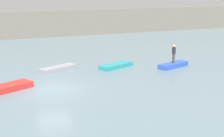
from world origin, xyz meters
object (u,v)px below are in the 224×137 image
Objects in this scene: rowboat_grey at (58,69)px; rowboat_teal at (116,66)px; person_dark_shirt at (174,53)px; rowboat_red at (6,88)px; rowboat_blue at (173,65)px.

rowboat_grey reaches higher than rowboat_teal.
rowboat_teal is at bearing -31.01° from rowboat_grey.
person_dark_shirt reaches higher than rowboat_teal.
rowboat_blue is at bearing -19.29° from rowboat_red.
person_dark_shirt reaches higher than rowboat_grey.
person_dark_shirt is at bearing 71.43° from rowboat_blue.
rowboat_red reaches higher than rowboat_teal.
rowboat_grey is 5.24m from rowboat_teal.
rowboat_blue is at bearing -90.00° from person_dark_shirt.
rowboat_blue is at bearing -43.03° from rowboat_teal.
rowboat_blue is (14.78, 1.66, -0.01)m from rowboat_red.
rowboat_grey is at bearing 147.78° from rowboat_blue.
rowboat_grey reaches higher than rowboat_blue.
rowboat_grey is (4.66, 4.12, 0.00)m from rowboat_red.
rowboat_grey is at bearing 150.64° from rowboat_teal.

